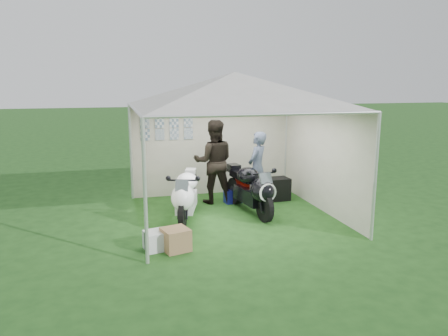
{
  "coord_description": "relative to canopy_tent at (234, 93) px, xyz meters",
  "views": [
    {
      "loc": [
        -2.49,
        -8.54,
        2.83
      ],
      "look_at": [
        -0.13,
        0.35,
        0.98
      ],
      "focal_mm": 35.0,
      "sensor_mm": 36.0,
      "label": 1
    }
  ],
  "objects": [
    {
      "name": "canopy_tent",
      "position": [
        0.0,
        0.0,
        0.0
      ],
      "size": [
        5.66,
        5.66,
        3.0
      ],
      "color": "silver",
      "rests_on": "ground"
    },
    {
      "name": "motorcycle_white",
      "position": [
        -1.03,
        -0.08,
        -2.02
      ],
      "size": [
        0.86,
        1.97,
        1.0
      ],
      "rotation": [
        0.0,
        0.0,
        -0.3
      ],
      "color": "black",
      "rests_on": "ground"
    },
    {
      "name": "person_blue_jacket",
      "position": [
        0.79,
        0.78,
        -1.73
      ],
      "size": [
        0.72,
        0.72,
        1.69
      ],
      "primitive_type": "imported",
      "rotation": [
        0.0,
        0.0,
        -2.33
      ],
      "color": "slate",
      "rests_on": "ground"
    },
    {
      "name": "equipment_box",
      "position": [
        1.37,
        0.95,
        -2.31
      ],
      "size": [
        0.56,
        0.45,
        0.54
      ],
      "primitive_type": "cube",
      "rotation": [
        0.0,
        0.0,
        0.05
      ],
      "color": "black",
      "rests_on": "ground"
    },
    {
      "name": "ground",
      "position": [
        0.0,
        -0.03,
        -2.58
      ],
      "size": [
        80.0,
        80.0,
        0.0
      ],
      "primitive_type": "plane",
      "color": "#1D4517",
      "rests_on": "ground"
    },
    {
      "name": "paddock_stand",
      "position": [
        0.28,
        0.97,
        -2.42
      ],
      "size": [
        0.45,
        0.31,
        0.31
      ],
      "primitive_type": "cube",
      "rotation": [
        0.0,
        0.0,
        0.14
      ],
      "color": "#2529C1",
      "rests_on": "ground"
    },
    {
      "name": "crate_1",
      "position": [
        -1.49,
        -1.6,
        -2.39
      ],
      "size": [
        0.52,
        0.52,
        0.38
      ],
      "primitive_type": "cube",
      "rotation": [
        0.0,
        0.0,
        0.28
      ],
      "color": "olive",
      "rests_on": "ground"
    },
    {
      "name": "person_dark_jacket",
      "position": [
        -0.16,
        1.12,
        -1.6
      ],
      "size": [
        1.07,
        0.9,
        1.95
      ],
      "primitive_type": "imported",
      "rotation": [
        0.0,
        0.0,
        2.96
      ],
      "color": "black",
      "rests_on": "ground"
    },
    {
      "name": "crate_0",
      "position": [
        -1.75,
        -1.48,
        -2.41
      ],
      "size": [
        0.55,
        0.47,
        0.32
      ],
      "primitive_type": "cube",
      "rotation": [
        0.0,
        0.0,
        0.22
      ],
      "color": "silver",
      "rests_on": "ground"
    },
    {
      "name": "motorcycle_black",
      "position": [
        0.41,
        0.03,
        -2.0
      ],
      "size": [
        0.64,
        2.07,
        1.02
      ],
      "rotation": [
        0.0,
        0.0,
        0.14
      ],
      "color": "black",
      "rests_on": "ground"
    }
  ]
}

